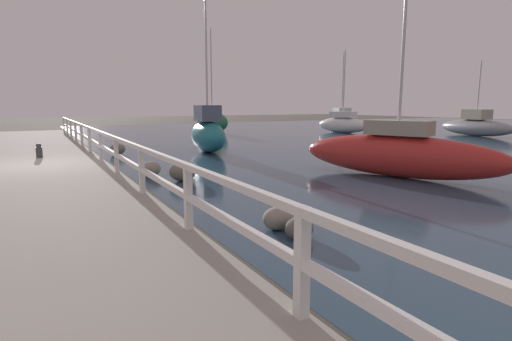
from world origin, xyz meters
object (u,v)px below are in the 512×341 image
Objects in this scene: mooring_bollard at (39,151)px; sailboat_white at (343,124)px; sailboat_teal at (208,133)px; sailboat_red at (397,154)px; sailboat_green at (212,121)px; sailboat_blue at (342,120)px; sailboat_gray at (476,126)px.

mooring_bollard is 0.08× the size of sailboat_white.
sailboat_red is at bearing -67.23° from sailboat_teal.
sailboat_teal reaches higher than sailboat_green.
sailboat_teal is 20.18m from sailboat_blue.
sailboat_green is at bearing 62.81° from sailboat_red.
sailboat_green reaches higher than sailboat_gray.
sailboat_red is 8.67m from sailboat_teal.
sailboat_white is (11.08, 14.91, 0.00)m from sailboat_red.
mooring_bollard is 0.06× the size of sailboat_teal.
sailboat_teal is 1.40× the size of sailboat_white.
sailboat_green is at bearing 47.33° from mooring_bollard.
sailboat_green is at bearing 73.12° from sailboat_teal.
sailboat_teal is 1.12× the size of sailboat_green.
sailboat_white is 0.80× the size of sailboat_green.
sailboat_blue reaches higher than mooring_bollard.
mooring_bollard is 0.08× the size of sailboat_gray.
sailboat_red reaches higher than mooring_bollard.
sailboat_teal is 12.28m from sailboat_green.
sailboat_blue reaches higher than sailboat_gray.
sailboat_gray is at bearing -61.99° from sailboat_blue.
sailboat_gray is at bearing -54.23° from sailboat_green.
mooring_bollard is at bearing -136.03° from sailboat_blue.
mooring_bollard is 16.95m from sailboat_green.
mooring_bollard is 25.72m from sailboat_gray.
sailboat_green is (4.96, 11.23, 0.02)m from sailboat_teal.
sailboat_blue is (-2.14, 10.87, 0.09)m from sailboat_gray.
sailboat_green reaches higher than mooring_bollard.
sailboat_red is 24.13m from sailboat_blue.
sailboat_red is at bearing -38.68° from mooring_bollard.
sailboat_green reaches higher than sailboat_blue.
sailboat_red is 18.58m from sailboat_white.
sailboat_red is 1.01× the size of sailboat_white.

